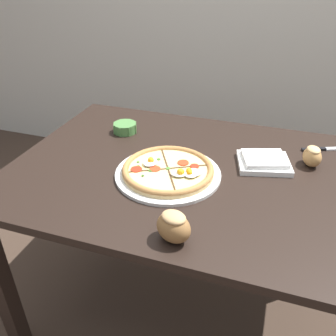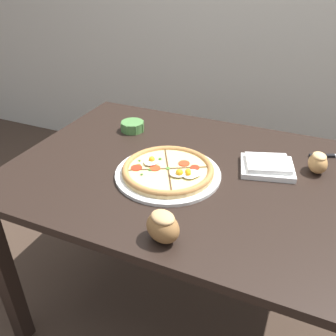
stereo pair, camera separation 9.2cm
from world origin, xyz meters
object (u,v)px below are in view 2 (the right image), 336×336
object	(u,v)px
ramekin_bowl	(133,126)
bread_piece_near	(318,162)
bread_piece_mid	(163,226)
dining_table	(194,194)
pizza	(168,171)
napkin_folded	(267,166)

from	to	relation	value
ramekin_bowl	bread_piece_near	world-z (taller)	bread_piece_near
bread_piece_near	bread_piece_mid	xyz separation A→B (m)	(-0.36, -0.54, 0.01)
dining_table	ramekin_bowl	xyz separation A→B (m)	(-0.37, 0.20, 0.12)
dining_table	bread_piece_near	distance (m)	0.45
pizza	napkin_folded	distance (m)	0.36
pizza	ramekin_bowl	size ratio (longest dim) A/B	3.53
bread_piece_near	napkin_folded	bearing A→B (deg)	-161.03
pizza	napkin_folded	xyz separation A→B (m)	(0.31, 0.18, -0.00)
napkin_folded	bread_piece_near	bearing A→B (deg)	18.97
ramekin_bowl	bread_piece_mid	bearing A→B (deg)	-54.90
dining_table	pizza	size ratio (longest dim) A/B	3.59
ramekin_bowl	napkin_folded	size ratio (longest dim) A/B	0.48
dining_table	ramekin_bowl	bearing A→B (deg)	150.84
napkin_folded	bread_piece_mid	xyz separation A→B (m)	(-0.19, -0.48, 0.03)
pizza	bread_piece_mid	size ratio (longest dim) A/B	3.11
ramekin_bowl	bread_piece_mid	distance (m)	0.71
dining_table	pizza	xyz separation A→B (m)	(-0.08, -0.07, 0.12)
bread_piece_near	bread_piece_mid	world-z (taller)	bread_piece_mid
bread_piece_near	bread_piece_mid	bearing A→B (deg)	-123.68
dining_table	ramekin_bowl	world-z (taller)	ramekin_bowl
dining_table	napkin_folded	world-z (taller)	napkin_folded
bread_piece_mid	napkin_folded	bearing A→B (deg)	67.98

